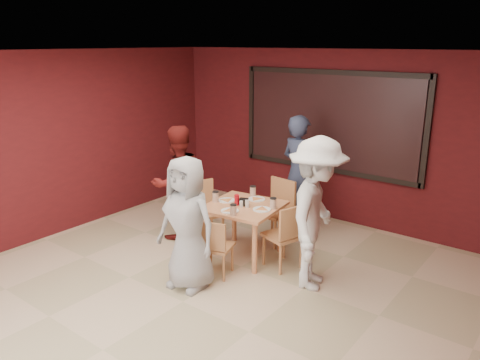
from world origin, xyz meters
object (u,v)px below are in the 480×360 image
Objects in this scene: diner_right at (316,214)px; chair_left at (204,208)px; chair_front at (215,245)px; chair_back at (277,207)px; dining_table at (244,211)px; diner_left at (177,183)px; chair_right at (287,233)px; diner_front at (187,224)px; diner_back at (298,174)px.

chair_left is at bearing 66.34° from diner_right.
chair_back is (-0.01, 1.45, 0.09)m from chair_front.
diner_right is (1.18, -0.13, 0.27)m from dining_table.
dining_table is at bearing 105.73° from diner_left.
chair_front is at bearing 100.26° from diner_right.
chair_right is 0.55× the size of diner_front.
diner_front reaches higher than chair_front.
chair_left is 0.49× the size of diner_right.
chair_right is at bearing 54.47° from diner_right.
diner_back is (-0.60, 1.29, 0.41)m from chair_right.
chair_left reaches higher than chair_right.
dining_table is at bearing -177.12° from chair_right.
diner_front is 0.89× the size of diner_back.
diner_front reaches higher than chair_back.
dining_table is 1.09m from diner_front.
diner_front is 2.41m from diner_back.
diner_back is (-0.01, 2.03, 0.48)m from chair_front.
chair_right is at bearing 105.89° from diner_left.
chair_front is 0.87× the size of chair_right.
diner_left reaches higher than chair_left.
chair_back is 0.70m from diner_back.
chair_back is at bearing 82.73° from diner_front.
diner_right is at bearing 144.57° from diner_back.
chair_back is 1.10m from chair_left.
diner_back reaches higher than chair_right.
chair_right is at bearing 51.21° from chair_front.
chair_front is (0.08, -0.71, -0.22)m from dining_table.
chair_left is 1.44m from diner_front.
diner_left reaches higher than dining_table.
chair_back is (0.08, 0.74, -0.13)m from dining_table.
diner_right reaches higher than dining_table.
diner_back reaches higher than chair_front.
diner_front is at bearing -105.65° from chair_front.
diner_back is 1.88m from diner_left.
diner_right reaches higher than chair_front.
chair_back is 0.57× the size of diner_front.
diner_left is (-1.30, 0.66, 0.42)m from chair_front.
chair_left is 1.57m from diner_back.
chair_front is 0.42× the size of diner_right.
chair_back is at bearing 36.49° from chair_left.
chair_left is 0.53× the size of diner_left.
diner_back is 1.82m from diner_right.
diner_right is at bearing -6.07° from chair_left.
diner_left is at bearing 70.56° from diner_right.
diner_right reaches higher than chair_left.
chair_left is at bearing 71.66° from diner_back.
diner_left is (-1.29, -0.79, 0.33)m from chair_back.
diner_left is at bearing -177.57° from dining_table.
chair_front is 0.47× the size of diner_front.
chair_back reaches higher than chair_right.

